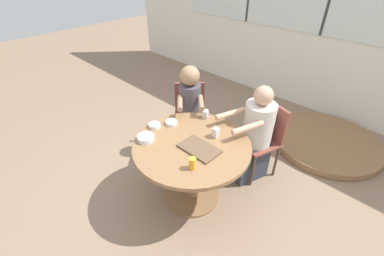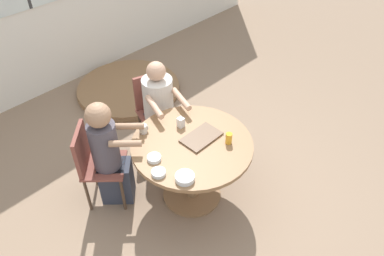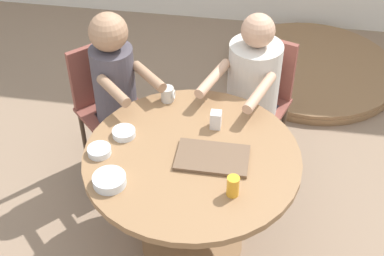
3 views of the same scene
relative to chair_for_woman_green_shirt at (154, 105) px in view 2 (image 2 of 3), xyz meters
The scene contains 14 objects.
ground_plane 1.08m from the chair_for_woman_green_shirt, 109.05° to the right, with size 16.00×16.00×0.00m, color #8C725B.
dining_table 0.94m from the chair_for_woman_green_shirt, 109.05° to the right, with size 1.13×1.13×0.74m.
chair_for_woman_green_shirt is the anchor object (origin of this frame).
chair_for_man_blue_shirt 1.00m from the chair_for_woman_green_shirt, 166.84° to the right, with size 0.57×0.57×0.89m.
person_woman_green_shirt 0.17m from the chair_for_woman_green_shirt, 109.05° to the right, with size 0.50×0.66×1.15m.
person_man_blue_shirt 0.93m from the chair_for_woman_green_shirt, 158.49° to the right, with size 0.52×0.52×1.19m.
food_tray_dark 0.95m from the chair_for_woman_green_shirt, 102.39° to the right, with size 0.37×0.23×0.02m.
coffee_mug 0.73m from the chair_for_woman_green_shirt, 138.80° to the right, with size 0.08×0.07×0.09m.
juice_glass 1.16m from the chair_for_woman_green_shirt, 93.65° to the right, with size 0.06×0.06×0.11m.
milk_carton_small 0.73m from the chair_for_woman_green_shirt, 108.31° to the right, with size 0.06×0.06×0.10m.
bowl_white_shallow 1.25m from the chair_for_woman_green_shirt, 129.21° to the right, with size 0.12×0.12×0.04m.
bowl_cereal 1.35m from the chair_for_woman_green_shirt, 120.01° to the right, with size 0.16×0.16×0.05m.
bowl_fruit 1.08m from the chair_for_woman_green_shirt, 130.86° to the right, with size 0.12×0.12×0.04m.
folded_table_stack 1.24m from the chair_for_woman_green_shirt, 68.78° to the left, with size 1.44×1.44×0.09m.
Camera 2 is at (-1.80, -1.75, 3.08)m, focal length 35.00 mm.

